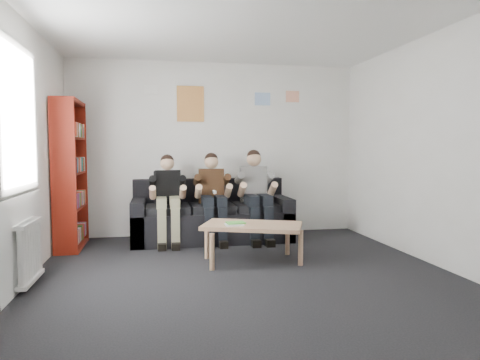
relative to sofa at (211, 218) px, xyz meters
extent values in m
plane|color=black|center=(0.13, -2.06, -0.32)|extent=(5.00, 5.00, 0.00)
plane|color=white|center=(0.13, -2.06, 2.38)|extent=(5.00, 5.00, 0.00)
plane|color=white|center=(0.13, 0.44, 1.03)|extent=(4.50, 0.00, 4.50)
plane|color=white|center=(0.13, -4.56, 1.03)|extent=(4.50, 0.00, 4.50)
plane|color=white|center=(-2.12, -2.06, 1.03)|extent=(0.00, 5.00, 5.00)
plane|color=white|center=(2.38, -2.06, 1.03)|extent=(0.00, 5.00, 5.00)
cube|color=black|center=(0.00, -0.04, -0.10)|extent=(2.30, 0.94, 0.44)
cube|color=black|center=(0.00, 0.32, 0.34)|extent=(2.30, 0.21, 0.45)
cube|color=black|center=(-1.06, -0.04, -0.01)|extent=(0.19, 0.94, 0.63)
cube|color=black|center=(1.06, -0.04, -0.01)|extent=(0.19, 0.94, 0.63)
cube|color=black|center=(0.00, -0.13, 0.17)|extent=(1.93, 0.65, 0.10)
cube|color=maroon|center=(-1.95, -0.18, 0.68)|extent=(0.30, 0.90, 2.01)
cube|color=tan|center=(0.33, -1.37, 0.12)|extent=(1.15, 0.63, 0.05)
cylinder|color=tan|center=(-0.19, -1.63, -0.11)|extent=(0.06, 0.06, 0.41)
cylinder|color=tan|center=(0.84, -1.63, -0.11)|extent=(0.06, 0.06, 0.41)
cylinder|color=tan|center=(-0.19, -1.11, -0.11)|extent=(0.06, 0.06, 0.41)
cylinder|color=tan|center=(0.84, -1.11, -0.11)|extent=(0.06, 0.06, 0.41)
cube|color=white|center=(0.10, -1.43, 0.15)|extent=(0.21, 0.16, 0.02)
cube|color=#51B942|center=(0.12, -1.40, 0.16)|extent=(0.21, 0.16, 0.02)
cube|color=black|center=(-0.64, 0.00, 0.47)|extent=(0.36, 0.27, 0.51)
sphere|color=tan|center=(-0.64, -0.04, 0.83)|extent=(0.20, 0.20, 0.20)
sphere|color=black|center=(-0.64, -0.03, 0.86)|extent=(0.19, 0.19, 0.19)
cube|color=gray|center=(-0.64, -0.28, 0.29)|extent=(0.33, 0.42, 0.14)
cube|color=gray|center=(-0.64, -0.48, -0.05)|extent=(0.31, 0.13, 0.54)
cube|color=black|center=(-0.64, -0.53, -0.27)|extent=(0.31, 0.24, 0.09)
cube|color=#452C17|center=(0.00, 0.00, 0.48)|extent=(0.38, 0.28, 0.53)
sphere|color=tan|center=(0.00, -0.04, 0.84)|extent=(0.21, 0.21, 0.21)
sphere|color=black|center=(0.00, -0.02, 0.88)|extent=(0.20, 0.20, 0.20)
cube|color=black|center=(0.00, -0.28, 0.29)|extent=(0.34, 0.43, 0.14)
cube|color=black|center=(0.00, -0.49, -0.05)|extent=(0.32, 0.13, 0.54)
cube|color=black|center=(0.00, -0.55, -0.27)|extent=(0.32, 0.24, 0.09)
cube|color=white|center=(0.00, -0.38, 0.43)|extent=(0.04, 0.13, 0.04)
cube|color=silver|center=(0.64, 0.00, 0.49)|extent=(0.40, 0.29, 0.56)
sphere|color=tan|center=(0.64, -0.04, 0.88)|extent=(0.22, 0.22, 0.22)
sphere|color=black|center=(0.64, -0.02, 0.92)|extent=(0.21, 0.21, 0.21)
cube|color=black|center=(0.64, -0.29, 0.29)|extent=(0.36, 0.46, 0.15)
cube|color=black|center=(0.64, -0.51, -0.05)|extent=(0.34, 0.14, 0.54)
cube|color=black|center=(0.64, -0.57, -0.27)|extent=(0.34, 0.26, 0.10)
cylinder|color=white|center=(-2.02, -2.14, 0.03)|extent=(0.06, 0.06, 0.60)
cylinder|color=white|center=(-2.02, -2.06, 0.03)|extent=(0.06, 0.06, 0.60)
cylinder|color=white|center=(-2.02, -1.98, 0.03)|extent=(0.06, 0.06, 0.60)
cylinder|color=white|center=(-2.02, -1.90, 0.03)|extent=(0.06, 0.06, 0.60)
cylinder|color=white|center=(-2.02, -1.82, 0.03)|extent=(0.06, 0.06, 0.60)
cylinder|color=white|center=(-2.02, -1.74, 0.03)|extent=(0.06, 0.06, 0.60)
cylinder|color=white|center=(-2.02, -1.66, 0.03)|extent=(0.06, 0.06, 0.60)
cylinder|color=white|center=(-2.02, -1.58, 0.03)|extent=(0.06, 0.06, 0.60)
cube|color=white|center=(-2.02, -1.86, -0.25)|extent=(0.10, 0.64, 0.04)
cube|color=white|center=(-2.02, -1.86, 0.31)|extent=(0.10, 0.64, 0.04)
cube|color=white|center=(-2.10, -1.86, 1.33)|extent=(0.02, 1.00, 1.30)
cube|color=white|center=(-2.09, -1.86, 2.01)|extent=(0.05, 1.12, 0.06)
cube|color=white|center=(-2.09, -1.86, 0.65)|extent=(0.05, 1.12, 0.06)
cube|color=white|center=(-2.09, -1.86, 0.13)|extent=(0.03, 1.30, 0.90)
cube|color=#ECC653|center=(-0.27, 0.42, 1.73)|extent=(0.42, 0.01, 0.55)
cube|color=#428CE3|center=(0.88, 0.42, 1.83)|extent=(0.25, 0.01, 0.20)
cube|color=#E246AB|center=(1.38, 0.42, 1.88)|extent=(0.22, 0.01, 0.18)
cube|color=white|center=(-0.87, 0.42, 1.93)|extent=(0.20, 0.01, 0.14)
camera|label=1|loc=(-0.76, -6.30, 1.03)|focal=32.00mm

